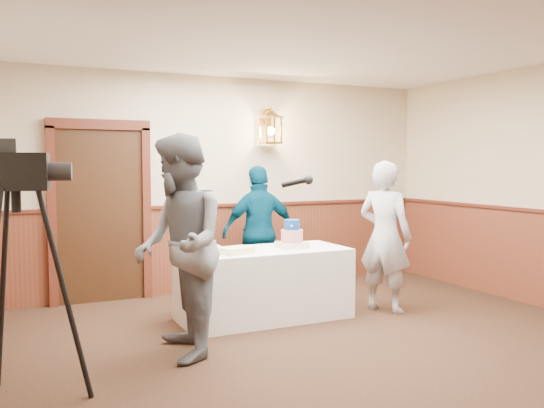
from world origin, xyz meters
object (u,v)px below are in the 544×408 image
(sheet_cake_green, at_px, (208,249))
(tv_camera_rig, at_px, (19,293))
(interviewer, at_px, (179,246))
(display_table, at_px, (264,284))
(sheet_cake_yellow, at_px, (236,250))
(tiered_cake, at_px, (292,237))
(baker, at_px, (385,236))
(assistant_p, at_px, (260,232))

(sheet_cake_green, bearing_deg, tv_camera_rig, -143.05)
(interviewer, bearing_deg, sheet_cake_green, 155.04)
(display_table, height_order, sheet_cake_yellow, sheet_cake_yellow)
(tiered_cake, xyz_separation_m, baker, (1.03, -0.28, -0.02))
(sheet_cake_yellow, xyz_separation_m, assistant_p, (0.73, 1.04, 0.04))
(tiered_cake, xyz_separation_m, sheet_cake_yellow, (-0.70, -0.12, -0.09))
(sheet_cake_yellow, bearing_deg, sheet_cake_green, 138.69)
(interviewer, height_order, tv_camera_rig, interviewer)
(tv_camera_rig, bearing_deg, assistant_p, 48.56)
(display_table, bearing_deg, tiered_cake, -1.77)
(baker, relative_size, assistant_p, 1.03)
(sheet_cake_green, relative_size, tv_camera_rig, 0.15)
(assistant_p, bearing_deg, sheet_cake_green, 44.57)
(baker, bearing_deg, tv_camera_rig, 77.29)
(interviewer, bearing_deg, tv_camera_rig, -61.85)
(sheet_cake_yellow, relative_size, interviewer, 0.16)
(tiered_cake, bearing_deg, interviewer, -151.55)
(tiered_cake, bearing_deg, baker, -15.35)
(interviewer, relative_size, tv_camera_rig, 1.11)
(display_table, distance_m, tv_camera_rig, 2.79)
(sheet_cake_green, xyz_separation_m, interviewer, (-0.57, -0.90, 0.18))
(interviewer, distance_m, tv_camera_rig, 1.37)
(sheet_cake_green, height_order, baker, baker)
(display_table, bearing_deg, sheet_cake_green, 173.12)
(display_table, relative_size, sheet_cake_yellow, 5.77)
(baker, height_order, assistant_p, baker)
(sheet_cake_green, bearing_deg, display_table, -6.88)
(display_table, xyz_separation_m, sheet_cake_yellow, (-0.37, -0.13, 0.41))
(sheet_cake_yellow, xyz_separation_m, tv_camera_rig, (-2.06, -1.18, -0.00))
(baker, bearing_deg, sheet_cake_green, 51.80)
(display_table, relative_size, tv_camera_rig, 1.04)
(display_table, distance_m, sheet_cake_yellow, 0.57)
(baker, bearing_deg, interviewer, 74.18)
(tiered_cake, distance_m, tv_camera_rig, 3.06)
(tiered_cake, bearing_deg, sheet_cake_green, 174.92)
(display_table, relative_size, tiered_cake, 5.49)
(interviewer, xyz_separation_m, tv_camera_rig, (-1.27, -0.48, -0.18))
(sheet_cake_green, distance_m, baker, 2.00)
(display_table, height_order, assistant_p, assistant_p)
(display_table, bearing_deg, assistant_p, 68.46)
(sheet_cake_green, relative_size, baker, 0.15)
(display_table, height_order, baker, baker)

